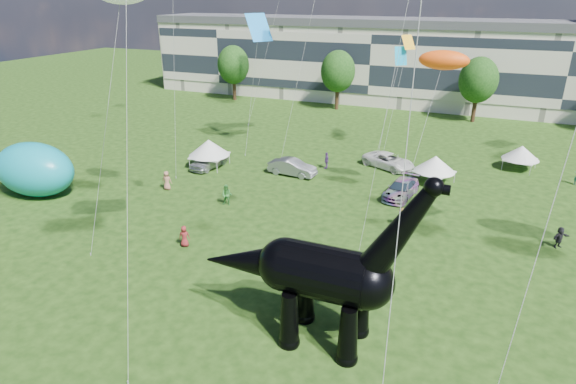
% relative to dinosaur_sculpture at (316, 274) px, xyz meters
% --- Properties ---
extents(ground, '(220.00, 220.00, 0.00)m').
position_rel_dinosaur_sculpture_xyz_m(ground, '(-3.25, -1.34, -3.82)').
color(ground, '#16330C').
rests_on(ground, ground).
extents(terrace_row, '(78.00, 11.00, 12.00)m').
position_rel_dinosaur_sculpture_xyz_m(terrace_row, '(-11.25, 60.66, 2.18)').
color(terrace_row, beige).
rests_on(terrace_row, ground).
extents(tree_far_left, '(5.20, 5.20, 9.44)m').
position_rel_dinosaur_sculpture_xyz_m(tree_far_left, '(-33.25, 51.66, 2.47)').
color(tree_far_left, '#382314').
rests_on(tree_far_left, ground).
extents(tree_mid_left, '(5.20, 5.20, 9.44)m').
position_rel_dinosaur_sculpture_xyz_m(tree_mid_left, '(-15.25, 51.66, 2.47)').
color(tree_mid_left, '#382314').
rests_on(tree_mid_left, ground).
extents(tree_mid_right, '(5.20, 5.20, 9.44)m').
position_rel_dinosaur_sculpture_xyz_m(tree_mid_right, '(4.75, 51.66, 2.47)').
color(tree_mid_right, '#382314').
rests_on(tree_mid_right, ground).
extents(dinosaur_sculpture, '(12.29, 3.38, 10.11)m').
position_rel_dinosaur_sculpture_xyz_m(dinosaur_sculpture, '(0.00, 0.00, 0.00)').
color(dinosaur_sculpture, black).
rests_on(dinosaur_sculpture, ground).
extents(car_silver, '(2.41, 4.97, 1.63)m').
position_rel_dinosaur_sculpture_xyz_m(car_silver, '(-19.17, 20.64, -3.00)').
color(car_silver, silver).
rests_on(car_silver, ground).
extents(car_grey, '(4.95, 2.01, 1.60)m').
position_rel_dinosaur_sculpture_xyz_m(car_grey, '(-10.41, 22.02, -3.02)').
color(car_grey, gray).
rests_on(car_grey, ground).
extents(car_white, '(6.06, 4.59, 1.53)m').
position_rel_dinosaur_sculpture_xyz_m(car_white, '(-2.06, 27.80, -3.05)').
color(car_white, white).
rests_on(car_white, ground).
extents(car_dark, '(2.84, 5.43, 1.50)m').
position_rel_dinosaur_sculpture_xyz_m(car_dark, '(0.59, 20.66, -3.07)').
color(car_dark, '#595960').
rests_on(car_dark, ground).
extents(gazebo_near, '(5.03, 5.03, 2.66)m').
position_rel_dinosaur_sculpture_xyz_m(gazebo_near, '(2.78, 25.35, -1.95)').
color(gazebo_near, white).
rests_on(gazebo_near, ground).
extents(gazebo_far, '(4.32, 4.32, 2.50)m').
position_rel_dinosaur_sculpture_xyz_m(gazebo_far, '(10.37, 32.65, -2.06)').
color(gazebo_far, silver).
rests_on(gazebo_far, ground).
extents(gazebo_left, '(4.57, 4.57, 2.91)m').
position_rel_dinosaur_sculpture_xyz_m(gazebo_left, '(-19.27, 20.95, -1.77)').
color(gazebo_left, silver).
rests_on(gazebo_left, ground).
extents(inflatable_teal, '(7.90, 5.16, 4.80)m').
position_rel_dinosaur_sculpture_xyz_m(inflatable_teal, '(-29.43, 8.47, -1.42)').
color(inflatable_teal, '#0E95A9').
rests_on(inflatable_teal, ground).
extents(visitors, '(35.71, 39.54, 1.84)m').
position_rel_dinosaur_sculpture_xyz_m(visitors, '(-2.95, 12.44, -2.98)').
color(visitors, black).
rests_on(visitors, ground).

